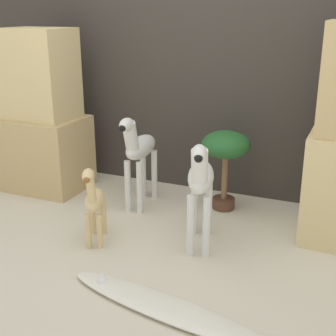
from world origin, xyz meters
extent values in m
plane|color=beige|center=(0.00, 0.00, 0.00)|extent=(14.00, 14.00, 0.00)
cube|color=#38332D|center=(0.00, 1.38, 1.10)|extent=(6.40, 0.08, 2.20)
cube|color=tan|center=(-1.21, 0.86, 0.30)|extent=(0.64, 0.51, 0.60)
cube|color=#DBC184|center=(-1.21, 0.86, 0.95)|extent=(0.52, 0.41, 0.70)
cylinder|color=silver|center=(0.40, 0.28, 0.20)|extent=(0.05, 0.05, 0.39)
cylinder|color=silver|center=(0.31, 0.25, 0.20)|extent=(0.05, 0.05, 0.39)
cylinder|color=silver|center=(0.31, 0.57, 0.20)|extent=(0.05, 0.05, 0.39)
cylinder|color=silver|center=(0.22, 0.55, 0.20)|extent=(0.05, 0.05, 0.39)
ellipsoid|color=silver|center=(0.31, 0.41, 0.46)|extent=(0.27, 0.46, 0.16)
cylinder|color=silver|center=(0.36, 0.24, 0.59)|extent=(0.14, 0.18, 0.23)
ellipsoid|color=silver|center=(0.38, 0.17, 0.69)|extent=(0.13, 0.18, 0.09)
sphere|color=black|center=(0.40, 0.11, 0.68)|extent=(0.05, 0.05, 0.05)
cube|color=black|center=(0.36, 0.24, 0.60)|extent=(0.05, 0.09, 0.19)
cylinder|color=silver|center=(-0.26, 0.70, 0.20)|extent=(0.05, 0.05, 0.39)
cylinder|color=silver|center=(-0.36, 0.69, 0.20)|extent=(0.05, 0.05, 0.39)
cylinder|color=silver|center=(-0.28, 1.01, 0.20)|extent=(0.05, 0.05, 0.39)
cylinder|color=silver|center=(-0.38, 1.00, 0.20)|extent=(0.05, 0.05, 0.39)
ellipsoid|color=silver|center=(-0.32, 0.85, 0.46)|extent=(0.19, 0.45, 0.16)
cylinder|color=silver|center=(-0.31, 0.66, 0.59)|extent=(0.11, 0.16, 0.23)
ellipsoid|color=silver|center=(-0.30, 0.60, 0.69)|extent=(0.10, 0.16, 0.09)
sphere|color=black|center=(-0.30, 0.53, 0.68)|extent=(0.05, 0.05, 0.05)
cube|color=black|center=(-0.31, 0.66, 0.60)|extent=(0.03, 0.09, 0.19)
cylinder|color=#E0C184|center=(-0.25, 0.11, 0.12)|extent=(0.04, 0.04, 0.23)
cylinder|color=#E0C184|center=(-0.32, 0.08, 0.12)|extent=(0.04, 0.04, 0.23)
cylinder|color=#E0C184|center=(-0.33, 0.30, 0.12)|extent=(0.04, 0.04, 0.23)
cylinder|color=#E0C184|center=(-0.40, 0.27, 0.12)|extent=(0.04, 0.04, 0.23)
ellipsoid|color=#E0C184|center=(-0.32, 0.19, 0.29)|extent=(0.23, 0.32, 0.12)
cylinder|color=#E0C184|center=(-0.27, 0.08, 0.42)|extent=(0.10, 0.13, 0.23)
ellipsoid|color=#E0C184|center=(-0.25, 0.01, 0.52)|extent=(0.12, 0.15, 0.08)
sphere|color=brown|center=(-0.22, -0.04, 0.52)|extent=(0.04, 0.04, 0.04)
cylinder|color=#513323|center=(0.29, 1.02, 0.04)|extent=(0.17, 0.17, 0.08)
cylinder|color=brown|center=(0.29, 1.02, 0.24)|extent=(0.04, 0.04, 0.32)
ellipsoid|color=#235B28|center=(0.29, 1.02, 0.50)|extent=(0.36, 0.36, 0.20)
ellipsoid|color=silver|center=(0.39, -0.32, 0.02)|extent=(1.20, 0.40, 0.04)
cone|color=white|center=(-0.02, -0.25, 0.06)|extent=(0.07, 0.07, 0.05)
camera|label=1|loc=(1.19, -2.15, 1.45)|focal=50.00mm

